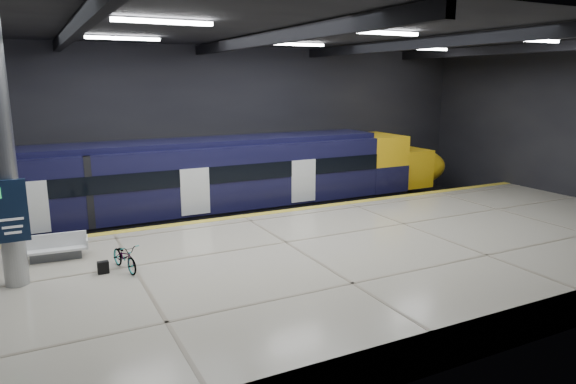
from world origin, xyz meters
TOP-DOWN VIEW (x-y plane):
  - ground at (0.00, 0.00)m, footprint 30.00×30.00m
  - room_shell at (-0.00, 0.00)m, footprint 30.10×16.10m
  - platform at (0.00, -2.50)m, footprint 30.00×11.00m
  - safety_strip at (0.00, 2.75)m, footprint 30.00×0.40m
  - rails at (0.00, 5.50)m, footprint 30.00×1.52m
  - train at (-2.76, 5.50)m, footprint 29.40×2.84m
  - bench at (-6.96, 0.65)m, footprint 1.90×0.90m
  - bicycle at (-5.25, -1.23)m, footprint 0.87×1.60m
  - pannier_bag at (-5.85, -1.23)m, footprint 0.31×0.19m
  - info_column at (-8.00, -1.03)m, footprint 0.90×0.78m

SIDE VIEW (x-z plane):
  - ground at x=0.00m, z-range 0.00..0.00m
  - rails at x=0.00m, z-range 0.00..0.16m
  - platform at x=0.00m, z-range 0.00..1.10m
  - safety_strip at x=0.00m, z-range 1.10..1.11m
  - pannier_bag at x=-5.85m, z-range 1.10..1.45m
  - bench at x=-6.96m, z-range 0.98..1.79m
  - bicycle at x=-5.25m, z-range 1.10..1.90m
  - train at x=-2.76m, z-range 0.16..3.95m
  - info_column at x=-8.00m, z-range 1.01..7.91m
  - room_shell at x=0.00m, z-range 1.69..9.74m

